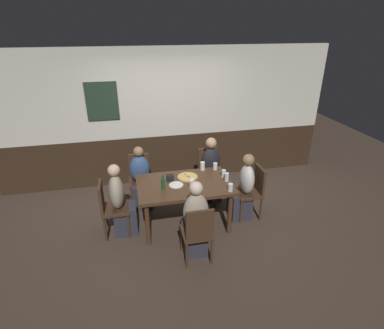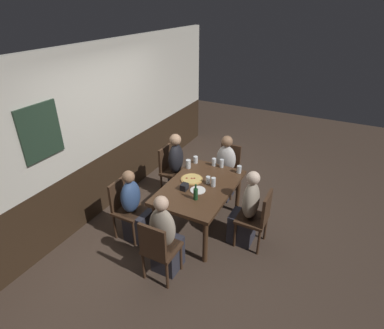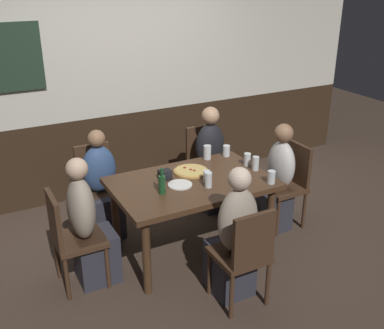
# 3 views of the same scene
# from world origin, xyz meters

# --- Properties ---
(ground_plane) EXTENTS (12.00, 12.00, 0.00)m
(ground_plane) POSITION_xyz_m (0.00, 0.00, 0.00)
(ground_plane) COLOR #423328
(wall_back) EXTENTS (6.40, 0.13, 2.60)m
(wall_back) POSITION_xyz_m (-0.01, 1.65, 1.30)
(wall_back) COLOR #332316
(wall_back) RESTS_ON ground_plane
(dining_table) EXTENTS (1.43, 0.93, 0.74)m
(dining_table) POSITION_xyz_m (0.00, 0.00, 0.65)
(dining_table) COLOR #472D1C
(dining_table) RESTS_ON ground_plane
(chair_mid_near) EXTENTS (0.40, 0.40, 0.88)m
(chair_mid_near) POSITION_xyz_m (0.00, -0.88, 0.50)
(chair_mid_near) COLOR #422B1C
(chair_mid_near) RESTS_ON ground_plane
(chair_left_far) EXTENTS (0.40, 0.40, 0.88)m
(chair_left_far) POSITION_xyz_m (-0.63, 0.88, 0.50)
(chair_left_far) COLOR #422B1C
(chair_left_far) RESTS_ON ground_plane
(chair_right_far) EXTENTS (0.40, 0.40, 0.88)m
(chair_right_far) POSITION_xyz_m (0.63, 0.88, 0.50)
(chair_right_far) COLOR #422B1C
(chair_right_far) RESTS_ON ground_plane
(chair_head_west) EXTENTS (0.40, 0.40, 0.88)m
(chair_head_west) POSITION_xyz_m (-1.13, 0.00, 0.50)
(chair_head_west) COLOR #422B1C
(chair_head_west) RESTS_ON ground_plane
(chair_head_east) EXTENTS (0.40, 0.40, 0.88)m
(chair_head_east) POSITION_xyz_m (1.13, 0.00, 0.50)
(chair_head_east) COLOR #422B1C
(chair_head_east) RESTS_ON ground_plane
(person_mid_near) EXTENTS (0.34, 0.37, 1.16)m
(person_mid_near) POSITION_xyz_m (0.00, -0.72, 0.49)
(person_mid_near) COLOR #2D2D38
(person_mid_near) RESTS_ON ground_plane
(person_left_far) EXTENTS (0.34, 0.37, 1.10)m
(person_left_far) POSITION_xyz_m (-0.63, 0.71, 0.46)
(person_left_far) COLOR #2D2D38
(person_left_far) RESTS_ON ground_plane
(person_right_far) EXTENTS (0.34, 0.37, 1.15)m
(person_right_far) POSITION_xyz_m (0.63, 0.72, 0.49)
(person_right_far) COLOR #2D2D38
(person_right_far) RESTS_ON ground_plane
(person_head_west) EXTENTS (0.37, 0.34, 1.16)m
(person_head_west) POSITION_xyz_m (-0.97, 0.00, 0.48)
(person_head_west) COLOR #2D2D38
(person_head_west) RESTS_ON ground_plane
(person_head_east) EXTENTS (0.37, 0.34, 1.13)m
(person_head_east) POSITION_xyz_m (0.97, 0.00, 0.47)
(person_head_east) COLOR #2D2D38
(person_head_east) RESTS_ON ground_plane
(pizza) EXTENTS (0.33, 0.33, 0.03)m
(pizza) POSITION_xyz_m (0.09, 0.18, 0.75)
(pizza) COLOR tan
(pizza) RESTS_ON dining_table
(pint_glass_amber) EXTENTS (0.07, 0.07, 0.14)m
(pint_glass_amber) POSITION_xyz_m (0.07, -0.18, 0.80)
(pint_glass_amber) COLOR silver
(pint_glass_amber) RESTS_ON dining_table
(pint_glass_pale) EXTENTS (0.07, 0.07, 0.11)m
(pint_glass_pale) POSITION_xyz_m (0.60, 0.37, 0.79)
(pint_glass_pale) COLOR silver
(pint_glass_pale) RESTS_ON dining_table
(tumbler_water) EXTENTS (0.06, 0.06, 0.11)m
(tumbler_water) POSITION_xyz_m (0.11, -0.08, 0.79)
(tumbler_water) COLOR silver
(tumbler_water) RESTS_ON dining_table
(beer_glass_tall) EXTENTS (0.08, 0.08, 0.14)m
(beer_glass_tall) POSITION_xyz_m (0.38, 0.39, 0.80)
(beer_glass_tall) COLOR silver
(beer_glass_tall) RESTS_ON dining_table
(beer_glass_half) EXTENTS (0.07, 0.07, 0.13)m
(beer_glass_half) POSITION_xyz_m (0.64, 0.06, 0.79)
(beer_glass_half) COLOR silver
(beer_glass_half) RESTS_ON dining_table
(pint_glass_stout) EXTENTS (0.07, 0.07, 0.12)m
(pint_glass_stout) POSITION_xyz_m (0.61, -0.37, 0.79)
(pint_glass_stout) COLOR silver
(pint_glass_stout) RESTS_ON dining_table
(tumbler_short) EXTENTS (0.06, 0.06, 0.14)m
(tumbler_short) POSITION_xyz_m (0.65, -0.06, 0.80)
(tumbler_short) COLOR silver
(tumbler_short) RESTS_ON dining_table
(beer_bottle_green) EXTENTS (0.06, 0.06, 0.23)m
(beer_bottle_green) POSITION_xyz_m (-0.34, -0.10, 0.83)
(beer_bottle_green) COLOR #194723
(beer_bottle_green) RESTS_ON dining_table
(plate_white_large) EXTENTS (0.22, 0.22, 0.01)m
(plate_white_large) POSITION_xyz_m (-0.13, -0.03, 0.75)
(plate_white_large) COLOR white
(plate_white_large) RESTS_ON dining_table
(condiment_caddy) EXTENTS (0.11, 0.09, 0.09)m
(condiment_caddy) POSITION_xyz_m (-0.20, 0.15, 0.79)
(condiment_caddy) COLOR black
(condiment_caddy) RESTS_ON dining_table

